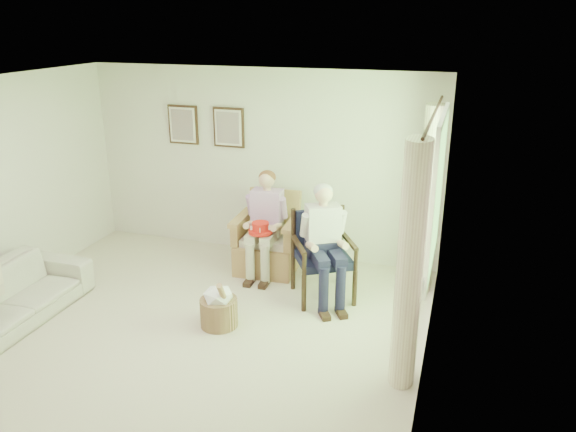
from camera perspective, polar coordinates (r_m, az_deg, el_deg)
The scene contains 16 objects.
floor at distance 6.05m, azimuth -11.98°, elevation -13.11°, with size 5.50×5.50×0.00m, color beige.
back_wall at distance 7.83m, azimuth -2.79°, elevation 5.37°, with size 5.00×0.04×2.60m, color silver.
right_wall at distance 4.76m, azimuth 14.13°, elevation -4.87°, with size 0.04×5.50×2.60m, color silver.
ceiling at distance 5.15m, azimuth -14.04°, elevation 12.07°, with size 5.00×5.50×0.02m, color white.
window at distance 5.79m, azimuth 14.93°, elevation 2.49°, with size 0.13×2.50×1.63m.
curtain_left at distance 5.03m, azimuth 12.25°, elevation -5.22°, with size 0.34×0.34×2.30m, color #F4E9BF.
curtain_right at distance 6.86m, azimuth 14.03°, elevation 1.42°, with size 0.34×0.34×2.30m, color #F4E9BF.
framed_print_left at distance 8.16m, azimuth -10.63°, elevation 9.10°, with size 0.45×0.05×0.55m.
framed_print_right at distance 7.86m, azimuth -6.06°, elevation 8.92°, with size 0.45×0.05×0.55m.
wicker_armchair at distance 7.53m, azimuth -1.94°, elevation -3.01°, with size 0.81×0.80×1.03m.
wood_armchair at distance 6.76m, azimuth 3.82°, elevation -3.60°, with size 0.67×0.63×1.03m.
sofa at distance 6.94m, azimuth -26.86°, elevation -7.61°, with size 0.80×2.06×0.60m, color beige.
person_wicker at distance 7.25m, azimuth -2.35°, elevation -0.06°, with size 0.40×0.63×1.35m.
person_dark at distance 6.51m, azimuth 3.50°, elevation -2.03°, with size 0.40×0.63×1.40m.
red_hat at distance 7.09m, azimuth -2.82°, elevation -1.30°, with size 0.31×0.31×0.14m.
hatbox at distance 6.26m, azimuth -7.04°, elevation -9.08°, with size 0.52×0.52×0.61m.
Camera 1 is at (2.68, -4.35, 3.23)m, focal length 35.00 mm.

